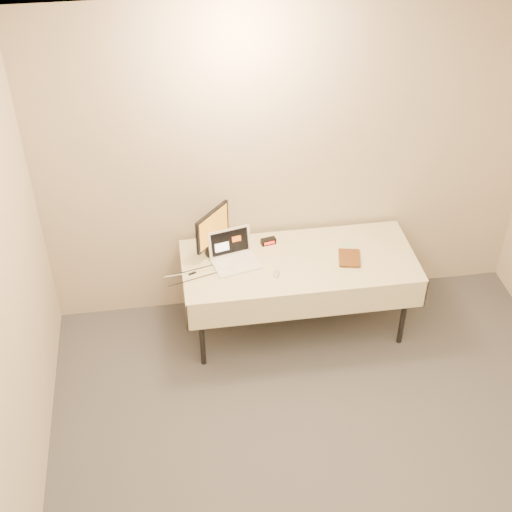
{
  "coord_description": "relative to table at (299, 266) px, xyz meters",
  "views": [
    {
      "loc": [
        -1.0,
        -2.28,
        4.24
      ],
      "look_at": [
        -0.35,
        1.99,
        0.86
      ],
      "focal_mm": 50.0,
      "sensor_mm": 36.0,
      "label": 1
    }
  ],
  "objects": [
    {
      "name": "alarm_clock",
      "position": [
        -0.21,
        0.25,
        0.09
      ],
      "size": [
        0.13,
        0.07,
        0.05
      ],
      "rotation": [
        0.0,
        0.0,
        0.2
      ],
      "color": "black",
      "rests_on": "table"
    },
    {
      "name": "table",
      "position": [
        0.0,
        0.0,
        0.0
      ],
      "size": [
        1.86,
        0.81,
        0.74
      ],
      "color": "black",
      "rests_on": "ground"
    },
    {
      "name": "usb_dongle",
      "position": [
        -0.85,
        -0.05,
        0.07
      ],
      "size": [
        0.06,
        0.04,
        0.01
      ],
      "primitive_type": "cube",
      "rotation": [
        0.0,
        0.0,
        0.42
      ],
      "color": "black",
      "rests_on": "table"
    },
    {
      "name": "paper_form",
      "position": [
        0.44,
        0.03,
        0.06
      ],
      "size": [
        0.13,
        0.29,
        0.0
      ],
      "primitive_type": "cube",
      "rotation": [
        0.0,
        0.0,
        0.08
      ],
      "color": "#B2D8AC",
      "rests_on": "table"
    },
    {
      "name": "laptop",
      "position": [
        -0.52,
        0.07,
        0.12
      ],
      "size": [
        0.4,
        0.36,
        0.24
      ],
      "rotation": [
        0.0,
        0.0,
        0.23
      ],
      "color": "white",
      "rests_on": "table"
    },
    {
      "name": "clicker",
      "position": [
        -0.21,
        -0.15,
        0.07
      ],
      "size": [
        0.07,
        0.1,
        0.02
      ],
      "primitive_type": "ellipsoid",
      "rotation": [
        0.0,
        0.0,
        -0.31
      ],
      "color": "#B8B8BB",
      "rests_on": "table"
    },
    {
      "name": "book",
      "position": [
        0.31,
        -0.03,
        0.17
      ],
      "size": [
        0.17,
        0.06,
        0.23
      ],
      "primitive_type": "imported",
      "rotation": [
        0.0,
        0.0,
        -0.22
      ],
      "color": "#9A571C",
      "rests_on": "table"
    },
    {
      "name": "back_wall",
      "position": [
        0.0,
        0.45,
        0.67
      ],
      "size": [
        4.0,
        0.1,
        2.7
      ],
      "primitive_type": "cube",
      "color": "beige",
      "rests_on": "ground"
    },
    {
      "name": "monitor",
      "position": [
        -0.66,
        0.19,
        0.3
      ],
      "size": [
        0.28,
        0.31,
        0.41
      ],
      "rotation": [
        0.0,
        0.0,
        0.83
      ],
      "color": "black",
      "rests_on": "table"
    }
  ]
}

